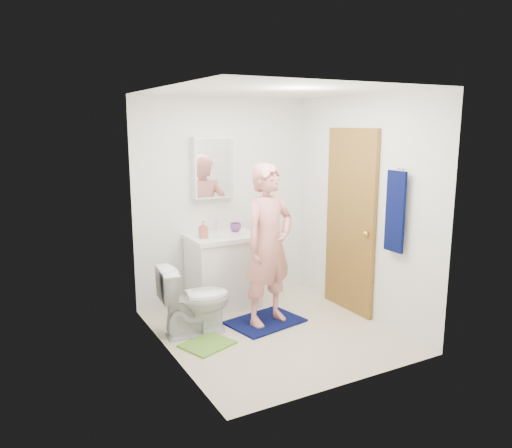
{
  "coord_description": "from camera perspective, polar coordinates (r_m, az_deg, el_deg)",
  "views": [
    {
      "loc": [
        -2.46,
        -4.14,
        2.1
      ],
      "look_at": [
        -0.08,
        0.25,
        1.09
      ],
      "focal_mm": 35.0,
      "sensor_mm": 36.0,
      "label": 1
    }
  ],
  "objects": [
    {
      "name": "medicine_cabinet",
      "position": [
        5.79,
        -4.88,
        6.45
      ],
      "size": [
        0.5,
        0.12,
        0.7
      ],
      "primitive_type": "cube",
      "color": "white",
      "rests_on": "wall_back"
    },
    {
      "name": "ceiling",
      "position": [
        4.83,
        2.29,
        15.12
      ],
      "size": [
        2.2,
        2.4,
        0.02
      ],
      "primitive_type": "cube",
      "color": "white",
      "rests_on": "ground"
    },
    {
      "name": "door_knob",
      "position": [
        5.41,
        12.48,
        -1.11
      ],
      "size": [
        0.07,
        0.07,
        0.07
      ],
      "primitive_type": "sphere",
      "color": "gold",
      "rests_on": "door"
    },
    {
      "name": "faucet",
      "position": [
        5.85,
        -4.59,
        -0.33
      ],
      "size": [
        0.03,
        0.03,
        0.12
      ],
      "primitive_type": "cylinder",
      "color": "silver",
      "rests_on": "countertop"
    },
    {
      "name": "mirror_panel",
      "position": [
        5.73,
        -4.63,
        6.41
      ],
      "size": [
        0.46,
        0.01,
        0.66
      ],
      "primitive_type": "cube",
      "color": "white",
      "rests_on": "wall_back"
    },
    {
      "name": "man",
      "position": [
        5.16,
        1.46,
        -2.4
      ],
      "size": [
        0.69,
        0.53,
        1.68
      ],
      "primitive_type": "imported",
      "rotation": [
        0.0,
        0.0,
        0.23
      ],
      "color": "#DE857D",
      "rests_on": "bath_mat"
    },
    {
      "name": "green_rug",
      "position": [
        4.96,
        -5.59,
        -13.51
      ],
      "size": [
        0.55,
        0.51,
        0.02
      ],
      "primitive_type": "cube",
      "rotation": [
        0.0,
        0.0,
        0.35
      ],
      "color": "#67A336",
      "rests_on": "floor"
    },
    {
      "name": "wall_left",
      "position": [
        4.45,
        -10.23,
        -0.41
      ],
      "size": [
        0.02,
        2.4,
        2.4
      ],
      "primitive_type": "cube",
      "color": "white",
      "rests_on": "ground"
    },
    {
      "name": "countertop",
      "position": [
        5.7,
        -3.84,
        -1.49
      ],
      "size": [
        0.79,
        0.59,
        0.05
      ],
      "primitive_type": "cube",
      "color": "white",
      "rests_on": "vanity_cabinet"
    },
    {
      "name": "towel_hook",
      "position": [
        5.04,
        16.21,
        6.1
      ],
      "size": [
        0.06,
        0.02,
        0.02
      ],
      "primitive_type": "cylinder",
      "rotation": [
        0.0,
        1.57,
        0.0
      ],
      "color": "silver",
      "rests_on": "wall_right"
    },
    {
      "name": "wall_back",
      "position": [
        5.96,
        -3.76,
        2.74
      ],
      "size": [
        2.2,
        0.02,
        2.4
      ],
      "primitive_type": "cube",
      "color": "white",
      "rests_on": "ground"
    },
    {
      "name": "door",
      "position": [
        5.66,
        10.71,
        0.29
      ],
      "size": [
        0.05,
        0.8,
        2.05
      ],
      "primitive_type": "cube",
      "color": "olive",
      "rests_on": "ground"
    },
    {
      "name": "wall_right",
      "position": [
        5.54,
        12.11,
        1.84
      ],
      "size": [
        0.02,
        2.4,
        2.4
      ],
      "primitive_type": "cube",
      "color": "white",
      "rests_on": "ground"
    },
    {
      "name": "soap_dispenser",
      "position": [
        5.55,
        -6.05,
        -0.63
      ],
      "size": [
        0.09,
        0.09,
        0.19
      ],
      "primitive_type": "imported",
      "rotation": [
        0.0,
        0.0,
        -0.02
      ],
      "color": "#B95E56",
      "rests_on": "countertop"
    },
    {
      "name": "toothbrush_cup",
      "position": [
        5.85,
        -2.35,
        -0.38
      ],
      "size": [
        0.16,
        0.16,
        0.1
      ],
      "primitive_type": "imported",
      "rotation": [
        0.0,
        0.0,
        0.26
      ],
      "color": "#713B83",
      "rests_on": "countertop"
    },
    {
      "name": "floor",
      "position": [
        5.26,
        2.07,
        -12.22
      ],
      "size": [
        2.2,
        2.4,
        0.02
      ],
      "primitive_type": "cube",
      "color": "beige",
      "rests_on": "ground"
    },
    {
      "name": "wall_front",
      "position": [
        3.93,
        11.2,
        -2.01
      ],
      "size": [
        2.2,
        0.02,
        2.4
      ],
      "primitive_type": "cube",
      "color": "white",
      "rests_on": "ground"
    },
    {
      "name": "towel",
      "position": [
        5.06,
        15.62,
        1.36
      ],
      "size": [
        0.03,
        0.24,
        0.8
      ],
      "primitive_type": "cube",
      "color": "#060D40",
      "rests_on": "wall_right"
    },
    {
      "name": "sink_basin",
      "position": [
        5.7,
        -3.84,
        -1.35
      ],
      "size": [
        0.4,
        0.4,
        0.03
      ],
      "primitive_type": "cylinder",
      "color": "white",
      "rests_on": "countertop"
    },
    {
      "name": "bath_mat",
      "position": [
        5.45,
        1.03,
        -11.08
      ],
      "size": [
        0.85,
        0.68,
        0.02
      ],
      "primitive_type": "cube",
      "rotation": [
        0.0,
        0.0,
        0.19
      ],
      "color": "#060D40",
      "rests_on": "floor"
    },
    {
      "name": "vanity_cabinet",
      "position": [
        5.81,
        -3.79,
        -5.58
      ],
      "size": [
        0.75,
        0.55,
        0.8
      ],
      "primitive_type": "cube",
      "color": "white",
      "rests_on": "floor"
    },
    {
      "name": "toilet",
      "position": [
        5.11,
        -6.99,
        -8.54
      ],
      "size": [
        0.74,
        0.47,
        0.72
      ],
      "primitive_type": "imported",
      "rotation": [
        0.0,
        0.0,
        1.48
      ],
      "color": "white",
      "rests_on": "floor"
    }
  ]
}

